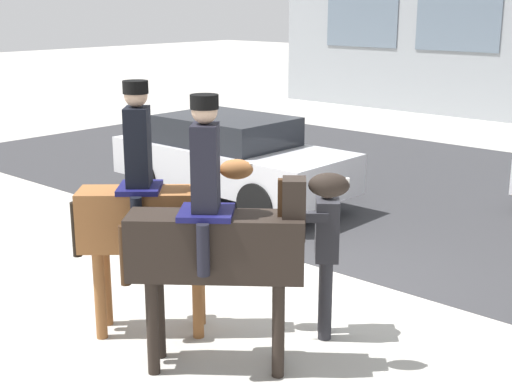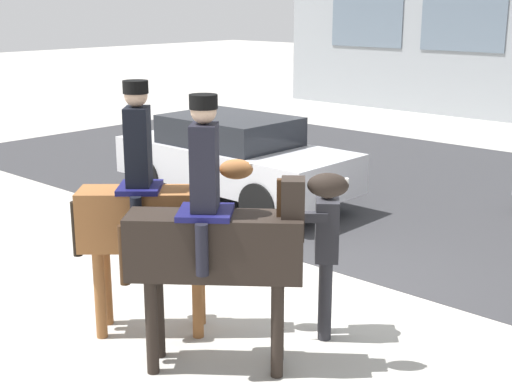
{
  "view_description": "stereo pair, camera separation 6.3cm",
  "coord_description": "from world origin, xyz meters",
  "px_view_note": "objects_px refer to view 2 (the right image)",
  "views": [
    {
      "loc": [
        4.64,
        -6.29,
        3.22
      ],
      "look_at": [
        0.15,
        -1.25,
        1.42
      ],
      "focal_mm": 50.0,
      "sensor_mm": 36.0,
      "label": 1
    },
    {
      "loc": [
        4.69,
        -6.25,
        3.22
      ],
      "look_at": [
        0.15,
        -1.25,
        1.42
      ],
      "focal_mm": 50.0,
      "sensor_mm": 36.0,
      "label": 2
    }
  ],
  "objects_px": {
    "mounted_horse_lead": "(151,210)",
    "mounted_horse_companion": "(219,236)",
    "pedestrian_bystander": "(325,245)",
    "street_car_near_lane": "(233,157)"
  },
  "relations": [
    {
      "from": "mounted_horse_companion",
      "to": "pedestrian_bystander",
      "type": "xyz_separation_m",
      "value": [
        0.32,
        1.12,
        -0.3
      ]
    },
    {
      "from": "street_car_near_lane",
      "to": "mounted_horse_lead",
      "type": "bearing_deg",
      "value": -55.42
    },
    {
      "from": "mounted_horse_companion",
      "to": "pedestrian_bystander",
      "type": "distance_m",
      "value": 1.2
    },
    {
      "from": "mounted_horse_lead",
      "to": "mounted_horse_companion",
      "type": "xyz_separation_m",
      "value": [
        1.02,
        -0.08,
        -0.02
      ]
    },
    {
      "from": "mounted_horse_companion",
      "to": "street_car_near_lane",
      "type": "bearing_deg",
      "value": 93.87
    },
    {
      "from": "pedestrian_bystander",
      "to": "street_car_near_lane",
      "type": "bearing_deg",
      "value": -74.29
    },
    {
      "from": "mounted_horse_lead",
      "to": "street_car_near_lane",
      "type": "distance_m",
      "value": 4.9
    },
    {
      "from": "mounted_horse_lead",
      "to": "mounted_horse_companion",
      "type": "distance_m",
      "value": 1.02
    },
    {
      "from": "mounted_horse_companion",
      "to": "street_car_near_lane",
      "type": "height_order",
      "value": "mounted_horse_companion"
    },
    {
      "from": "pedestrian_bystander",
      "to": "mounted_horse_lead",
      "type": "bearing_deg",
      "value": -0.39
    }
  ]
}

